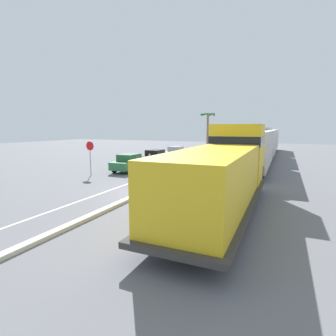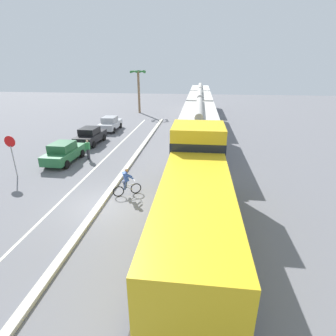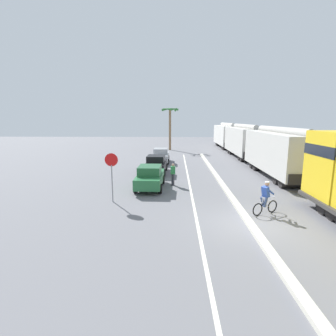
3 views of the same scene
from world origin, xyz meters
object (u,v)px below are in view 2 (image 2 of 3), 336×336
Objects in this scene: stop_sign at (11,149)px; pedestrian_by_cars at (88,149)px; parked_car_green at (64,152)px; cyclist at (127,182)px; locomotive at (196,196)px; parked_car_black at (90,136)px; parked_car_silver at (110,123)px; hopper_car_middle at (199,108)px; palm_tree_near at (138,80)px; hopper_car_lead at (198,128)px; hopper_car_trailing at (200,98)px.

pedestrian_by_cars is (3.50, 4.01, -1.18)m from stop_sign.
cyclist is at bearing -37.77° from parked_car_green.
locomotive is 2.74× the size of parked_car_green.
locomotive is 7.17× the size of pedestrian_by_cars.
parked_car_black is 5.74m from parked_car_silver.
hopper_car_middle is 2.50× the size of parked_car_green.
locomotive reaches higher than hopper_car_middle.
cyclist is at bearing 142.68° from locomotive.
palm_tree_near reaches higher than parked_car_green.
locomotive is 21.62m from parked_car_silver.
cyclist is at bearing -78.94° from palm_tree_near.
parked_car_silver is 2.45× the size of cyclist.
hopper_car_lead is at bearing -63.64° from palm_tree_near.
parked_car_green is 2.61× the size of pedestrian_by_cars.
hopper_car_lead is 6.54× the size of pedestrian_by_cars.
stop_sign is at bearing -98.12° from parked_car_silver.
palm_tree_near reaches higher than stop_sign.
stop_sign reaches higher than parked_car_silver.
stop_sign reaches higher than parked_car_green.
hopper_car_trailing reaches higher than parked_car_black.
parked_car_silver is 1.46× the size of stop_sign.
parked_car_silver is (0.08, 5.73, 0.00)m from parked_car_black.
locomotive reaches higher than stop_sign.
locomotive reaches higher than parked_car_green.
hopper_car_trailing is 6.18× the size of cyclist.
pedestrian_by_cars is (1.59, 0.89, 0.03)m from parked_car_green.
parked_car_black is 8.67m from stop_sign.
pedestrian_by_cars is at bearing -81.63° from parked_car_silver.
pedestrian_by_cars is (-8.81, -14.85, -1.23)m from hopper_car_middle.
cyclist is 7.54m from pedestrian_by_cars.
parked_car_silver is at bearing -155.15° from hopper_car_middle.
hopper_car_middle reaches higher than stop_sign.
cyclist is (6.27, -15.91, 0.00)m from parked_car_silver.
stop_sign reaches higher than pedestrian_by_cars.
hopper_car_middle is 12.67m from palm_tree_near.
hopper_car_lead is 11.27m from parked_car_green.
parked_car_green is at bearing 142.40° from locomotive.
locomotive reaches higher than parked_car_silver.
parked_car_black is at bearing 109.83° from pedestrian_by_cars.
hopper_car_trailing reaches higher than cyclist.
hopper_car_lead is at bearing 66.07° from cyclist.
parked_car_green is at bearing -150.74° from pedestrian_by_cars.
cyclist reaches higher than parked_car_silver.
parked_car_green is (-10.40, -4.14, -1.26)m from hopper_car_lead.
parked_car_silver is at bearing 146.44° from hopper_car_lead.
palm_tree_near is at bearing 106.93° from locomotive.
hopper_car_middle is at bearing 90.00° from locomotive.
locomotive is 13.17m from parked_car_green.
hopper_car_middle is 17.31m from pedestrian_by_cars.
hopper_car_middle is 11.42m from parked_car_silver.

